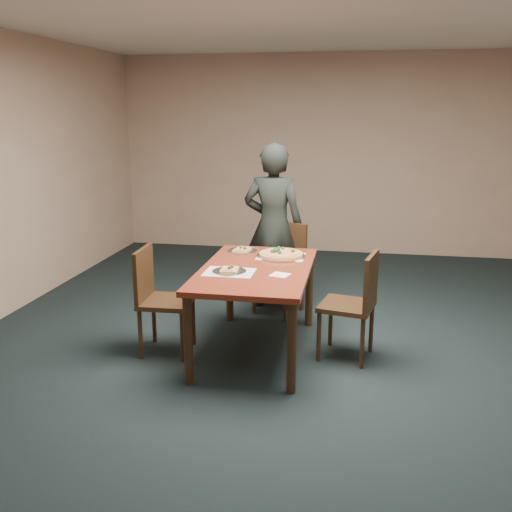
% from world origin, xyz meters
% --- Properties ---
extents(ground, '(8.00, 8.00, 0.00)m').
position_xyz_m(ground, '(0.00, 0.00, 0.00)').
color(ground, black).
rests_on(ground, ground).
extents(room_shell, '(8.00, 8.00, 8.00)m').
position_xyz_m(room_shell, '(0.00, 0.00, 1.74)').
color(room_shell, tan).
rests_on(room_shell, ground).
extents(dining_table, '(0.90, 1.50, 0.75)m').
position_xyz_m(dining_table, '(-0.35, 0.24, 0.66)').
color(dining_table, maroon).
rests_on(dining_table, ground).
extents(chair_far, '(0.55, 0.55, 0.91)m').
position_xyz_m(chair_far, '(-0.27, 1.33, 0.52)').
color(chair_far, black).
rests_on(chair_far, ground).
extents(chair_left, '(0.44, 0.44, 0.91)m').
position_xyz_m(chair_left, '(-1.17, 0.10, 0.52)').
color(chair_left, black).
rests_on(chair_left, ground).
extents(chair_right, '(0.50, 0.50, 0.91)m').
position_xyz_m(chair_right, '(0.49, 0.26, 0.52)').
color(chair_right, black).
rests_on(chair_right, ground).
extents(diner, '(0.66, 0.46, 1.72)m').
position_xyz_m(diner, '(-0.39, 1.43, 0.86)').
color(diner, black).
rests_on(diner, ground).
extents(placemat_main, '(0.42, 0.32, 0.00)m').
position_xyz_m(placemat_main, '(-0.19, 0.65, 0.75)').
color(placemat_main, white).
rests_on(placemat_main, dining_table).
extents(placemat_near, '(0.40, 0.30, 0.00)m').
position_xyz_m(placemat_near, '(-0.54, 0.07, 0.75)').
color(placemat_near, white).
rests_on(placemat_near, dining_table).
extents(pizza_pan, '(0.43, 0.43, 0.08)m').
position_xyz_m(pizza_pan, '(-0.20, 0.65, 0.77)').
color(pizza_pan, silver).
rests_on(pizza_pan, dining_table).
extents(slice_plate_near, '(0.28, 0.28, 0.06)m').
position_xyz_m(slice_plate_near, '(-0.54, 0.07, 0.76)').
color(slice_plate_near, silver).
rests_on(slice_plate_near, dining_table).
extents(slice_plate_far, '(0.28, 0.28, 0.06)m').
position_xyz_m(slice_plate_far, '(-0.58, 0.77, 0.76)').
color(slice_plate_far, silver).
rests_on(slice_plate_far, dining_table).
extents(napkin, '(0.17, 0.17, 0.01)m').
position_xyz_m(napkin, '(-0.12, 0.05, 0.75)').
color(napkin, white).
rests_on(napkin, dining_table).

